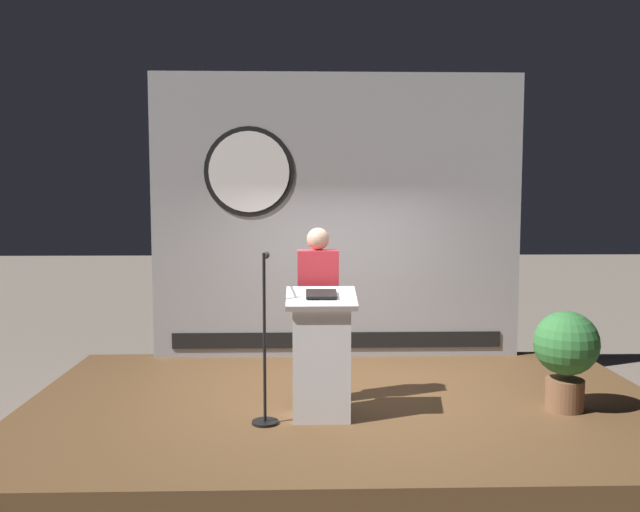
{
  "coord_description": "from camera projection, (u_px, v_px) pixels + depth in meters",
  "views": [
    {
      "loc": [
        -0.44,
        -6.38,
        2.33
      ],
      "look_at": [
        -0.27,
        -0.1,
        1.77
      ],
      "focal_mm": 36.61,
      "sensor_mm": 36.0,
      "label": 1
    }
  ],
  "objects": [
    {
      "name": "ground_plane",
      "position": [
        346.0,
        429.0,
        6.57
      ],
      "size": [
        40.0,
        40.0,
        0.0
      ],
      "primitive_type": "plane",
      "color": "#6B6056"
    },
    {
      "name": "stage_platform",
      "position": [
        346.0,
        415.0,
        6.56
      ],
      "size": [
        6.4,
        4.0,
        0.3
      ],
      "primitive_type": "cube",
      "color": "brown",
      "rests_on": "ground"
    },
    {
      "name": "banner_display",
      "position": [
        335.0,
        217.0,
        8.23
      ],
      "size": [
        4.65,
        0.12,
        3.58
      ],
      "color": "#9E9EA3",
      "rests_on": "stage_platform"
    },
    {
      "name": "podium",
      "position": [
        321.0,
        356.0,
        5.99
      ],
      "size": [
        0.64,
        0.5,
        1.19
      ],
      "color": "silver",
      "rests_on": "stage_platform"
    },
    {
      "name": "speaker_person",
      "position": [
        318.0,
        313.0,
        6.44
      ],
      "size": [
        0.4,
        0.26,
        1.74
      ],
      "color": "black",
      "rests_on": "stage_platform"
    },
    {
      "name": "microphone_stand",
      "position": [
        265.0,
        363.0,
        5.87
      ],
      "size": [
        0.24,
        0.5,
        1.55
      ],
      "color": "black",
      "rests_on": "stage_platform"
    },
    {
      "name": "potted_plant",
      "position": [
        566.0,
        351.0,
        6.21
      ],
      "size": [
        0.61,
        0.61,
        0.96
      ],
      "color": "brown",
      "rests_on": "stage_platform"
    }
  ]
}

